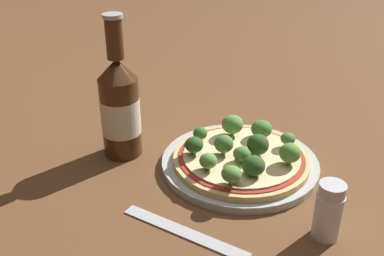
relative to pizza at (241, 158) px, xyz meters
name	(u,v)px	position (x,y,z in m)	size (l,w,h in m)	color
ground_plane	(227,159)	(0.01, 0.03, -0.02)	(3.00, 3.00, 0.00)	brown
plate	(240,163)	(0.01, 0.01, -0.01)	(0.24, 0.24, 0.01)	#B2B7B2
pizza	(241,158)	(0.00, 0.00, 0.00)	(0.21, 0.21, 0.01)	tan
broccoli_floret_0	(290,153)	(0.02, -0.07, 0.03)	(0.03, 0.03, 0.03)	#6B8E51
broccoli_floret_1	(254,166)	(-0.04, -0.04, 0.02)	(0.03, 0.03, 0.03)	#6B8E51
broccoli_floret_2	(208,161)	(-0.06, 0.02, 0.02)	(0.03, 0.03, 0.03)	#6B8E51
broccoli_floret_3	(233,124)	(0.04, 0.04, 0.03)	(0.03, 0.03, 0.03)	#6B8E51
broccoli_floret_4	(194,145)	(-0.04, 0.06, 0.02)	(0.03, 0.03, 0.03)	#6B8E51
broccoli_floret_5	(224,144)	(-0.02, 0.02, 0.03)	(0.03, 0.03, 0.03)	#6B8E51
broccoli_floret_6	(242,154)	(-0.02, -0.01, 0.02)	(0.03, 0.03, 0.02)	#6B8E51
broccoli_floret_7	(259,144)	(0.02, -0.02, 0.03)	(0.03, 0.03, 0.03)	#6B8E51
broccoli_floret_8	(262,129)	(0.07, 0.00, 0.02)	(0.03, 0.03, 0.03)	#6B8E51
broccoli_floret_9	(288,139)	(0.06, -0.04, 0.02)	(0.02, 0.02, 0.02)	#6B8E51
broccoli_floret_10	(200,133)	(0.00, 0.08, 0.02)	(0.02, 0.02, 0.02)	#6B8E51
broccoli_floret_11	(231,174)	(-0.08, -0.03, 0.02)	(0.03, 0.03, 0.03)	#6B8E51
beer_bottle	(120,107)	(-0.07, 0.18, 0.06)	(0.06, 0.06, 0.23)	#472814
pepper_shaker	(329,211)	(-0.07, -0.16, 0.02)	(0.03, 0.03, 0.08)	silver
fork	(184,232)	(-0.17, -0.02, -0.02)	(0.04, 0.18, 0.00)	#B2B2B7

